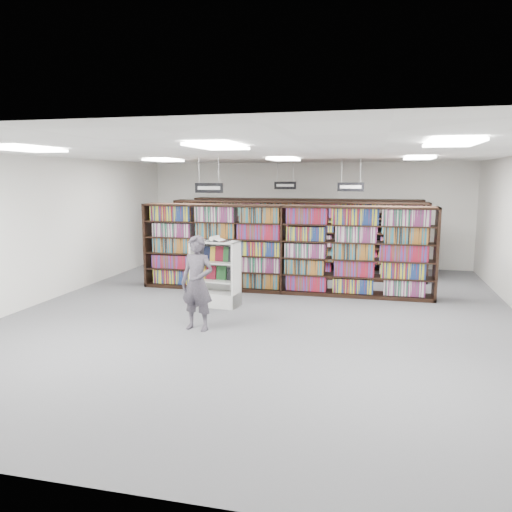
% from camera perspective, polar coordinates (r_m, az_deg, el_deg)
% --- Properties ---
extents(floor, '(12.00, 12.00, 0.00)m').
position_cam_1_polar(floor, '(10.22, 1.02, -6.59)').
color(floor, '#535358').
rests_on(floor, ground).
extents(ceiling, '(10.00, 12.00, 0.10)m').
position_cam_1_polar(ceiling, '(9.86, 1.07, 11.63)').
color(ceiling, white).
rests_on(ceiling, wall_back).
extents(wall_back, '(10.00, 0.10, 3.20)m').
position_cam_1_polar(wall_back, '(15.80, 5.76, 4.78)').
color(wall_back, white).
rests_on(wall_back, ground).
extents(wall_front, '(10.00, 0.10, 3.20)m').
position_cam_1_polar(wall_front, '(4.34, -16.40, -6.64)').
color(wall_front, white).
rests_on(wall_front, ground).
extents(wall_left, '(0.10, 12.00, 3.20)m').
position_cam_1_polar(wall_left, '(12.02, -22.96, 2.81)').
color(wall_left, white).
rests_on(wall_left, ground).
extents(bookshelf_row_near, '(7.00, 0.60, 2.10)m').
position_cam_1_polar(bookshelf_row_near, '(11.93, 3.11, 0.80)').
color(bookshelf_row_near, black).
rests_on(bookshelf_row_near, floor).
extents(bookshelf_row_mid, '(7.00, 0.60, 2.10)m').
position_cam_1_polar(bookshelf_row_mid, '(13.88, 4.60, 1.94)').
color(bookshelf_row_mid, black).
rests_on(bookshelf_row_mid, floor).
extents(bookshelf_row_far, '(7.00, 0.60, 2.10)m').
position_cam_1_polar(bookshelf_row_far, '(15.55, 5.57, 2.68)').
color(bookshelf_row_far, black).
rests_on(bookshelf_row_far, floor).
extents(aisle_sign_left, '(0.65, 0.02, 0.80)m').
position_cam_1_polar(aisle_sign_left, '(11.22, -5.40, 7.85)').
color(aisle_sign_left, '#B2B2B7').
rests_on(aisle_sign_left, ceiling).
extents(aisle_sign_right, '(0.65, 0.02, 0.80)m').
position_cam_1_polar(aisle_sign_right, '(12.63, 10.77, 7.86)').
color(aisle_sign_right, '#B2B2B7').
rests_on(aisle_sign_right, ceiling).
extents(aisle_sign_center, '(0.65, 0.02, 0.80)m').
position_cam_1_polar(aisle_sign_center, '(14.85, 3.35, 8.14)').
color(aisle_sign_center, '#B2B2B7').
rests_on(aisle_sign_center, ceiling).
extents(troffer_front_left, '(0.60, 1.20, 0.04)m').
position_cam_1_polar(troffer_front_left, '(8.37, -24.71, 11.03)').
color(troffer_front_left, white).
rests_on(troffer_front_left, ceiling).
extents(troffer_front_center, '(0.60, 1.20, 0.04)m').
position_cam_1_polar(troffer_front_center, '(6.96, -4.38, 12.39)').
color(troffer_front_center, white).
rests_on(troffer_front_center, ceiling).
extents(troffer_front_right, '(0.60, 1.20, 0.04)m').
position_cam_1_polar(troffer_front_right, '(6.69, 21.51, 11.95)').
color(troffer_front_right, white).
rests_on(troffer_front_right, ceiling).
extents(troffer_back_left, '(0.60, 1.20, 0.04)m').
position_cam_1_polar(troffer_back_left, '(12.70, -10.48, 10.71)').
color(troffer_back_left, white).
rests_on(troffer_back_left, ceiling).
extents(troffer_back_center, '(0.60, 1.20, 0.04)m').
position_cam_1_polar(troffer_back_center, '(11.81, 3.20, 10.99)').
color(troffer_back_center, white).
rests_on(troffer_back_center, ceiling).
extents(troffer_back_right, '(0.60, 1.20, 0.04)m').
position_cam_1_polar(troffer_back_right, '(11.66, 18.13, 10.59)').
color(troffer_back_right, white).
rests_on(troffer_back_right, ceiling).
extents(endcap_display, '(1.05, 0.61, 1.41)m').
position_cam_1_polar(endcap_display, '(10.79, -4.57, -3.15)').
color(endcap_display, white).
rests_on(endcap_display, floor).
extents(open_book, '(0.63, 0.44, 0.13)m').
position_cam_1_polar(open_book, '(10.61, -4.69, 1.89)').
color(open_book, black).
rests_on(open_book, endcap_display).
extents(shopper, '(0.69, 0.51, 1.72)m').
position_cam_1_polar(shopper, '(9.04, -6.73, -3.10)').
color(shopper, '#514C57').
rests_on(shopper, floor).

